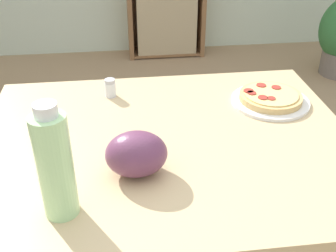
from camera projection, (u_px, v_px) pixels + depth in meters
dining_table at (168, 171)px, 1.25m from camera, size 1.07×0.85×0.77m
pizza_on_plate at (270, 98)px, 1.37m from camera, size 0.25×0.25×0.04m
grape_bunch at (135, 154)px, 1.03m from camera, size 0.15×0.12×0.12m
drink_bottle at (55, 165)px, 0.87m from camera, size 0.08×0.08×0.27m
salt_shaker at (110, 88)px, 1.40m from camera, size 0.04×0.04×0.06m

